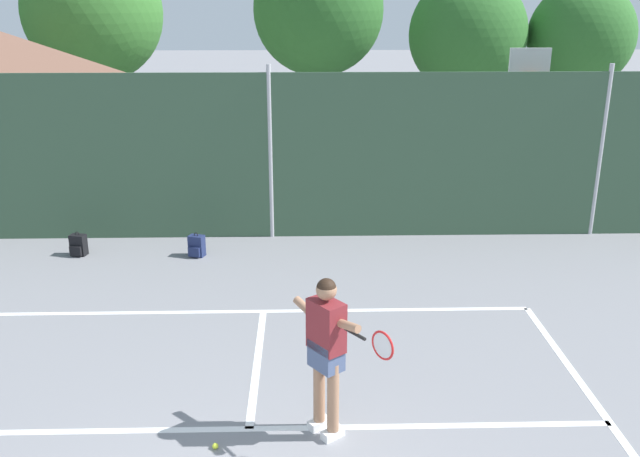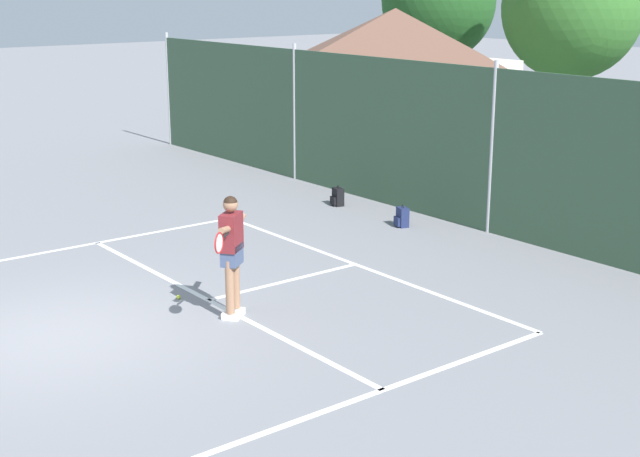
{
  "view_description": "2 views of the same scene",
  "coord_description": "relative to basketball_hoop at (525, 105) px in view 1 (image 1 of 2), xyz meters",
  "views": [
    {
      "loc": [
        0.63,
        -4.07,
        4.6
      ],
      "look_at": [
        0.86,
        4.98,
        1.52
      ],
      "focal_mm": 38.36,
      "sensor_mm": 36.0,
      "label": 1
    },
    {
      "loc": [
        11.51,
        -4.3,
        4.8
      ],
      "look_at": [
        0.3,
        4.48,
        0.9
      ],
      "focal_mm": 50.1,
      "sensor_mm": 36.0,
      "label": 2
    }
  ],
  "objects": [
    {
      "name": "chainlink_fence",
      "position": [
        -5.6,
        -2.1,
        -0.68
      ],
      "size": [
        26.09,
        0.09,
        3.41
      ],
      "color": "#38563D",
      "rests_on": "ground"
    },
    {
      "name": "basketball_hoop",
      "position": [
        0.0,
        0.0,
        0.0
      ],
      "size": [
        0.9,
        0.67,
        3.55
      ],
      "color": "yellow",
      "rests_on": "ground"
    },
    {
      "name": "treeline_backdrop",
      "position": [
        -7.31,
        8.48,
        1.62
      ],
      "size": [
        26.07,
        4.09,
        6.41
      ],
      "color": "brown",
      "rests_on": "ground"
    },
    {
      "name": "tennis_player",
      "position": [
        -4.73,
        -8.71,
        -1.2
      ],
      "size": [
        0.99,
        1.12,
        1.85
      ],
      "color": "silver",
      "rests_on": "ground"
    },
    {
      "name": "tennis_ball",
      "position": [
        -5.94,
        -8.97,
        -2.28
      ],
      "size": [
        0.07,
        0.07,
        0.07
      ],
      "primitive_type": "sphere",
      "color": "#CCE033",
      "rests_on": "ground"
    },
    {
      "name": "backpack_black",
      "position": [
        -9.18,
        -3.08,
        -2.12
      ],
      "size": [
        0.31,
        0.29,
        0.46
      ],
      "color": "black",
      "rests_on": "ground"
    },
    {
      "name": "backpack_navy",
      "position": [
        -6.97,
        -3.18,
        -2.12
      ],
      "size": [
        0.32,
        0.31,
        0.46
      ],
      "color": "navy",
      "rests_on": "ground"
    }
  ]
}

